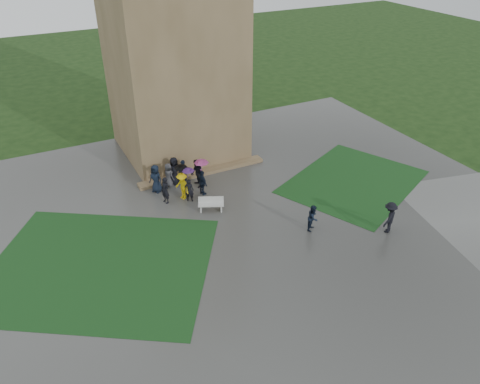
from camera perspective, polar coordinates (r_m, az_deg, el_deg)
name	(u,v)px	position (r m, az deg, el deg)	size (l,w,h in m)	color
ground	(283,263)	(24.38, 5.32, -8.58)	(120.00, 120.00, 0.00)	black
plaza	(264,241)	(25.70, 2.98, -6.04)	(34.00, 34.00, 0.02)	#363633
lawn_inset_left	(99,266)	(25.10, -16.76, -8.61)	(11.00, 9.00, 0.01)	#113314
lawn_inset_right	(353,182)	(32.00, 13.66, 1.24)	(9.00, 7.00, 0.01)	#113314
tower	(171,25)	(33.00, -8.40, 19.47)	(8.00, 8.00, 18.00)	brown
tower_plinth	(203,172)	(32.16, -4.57, 2.46)	(9.00, 0.80, 0.22)	brown
bench	(211,204)	(27.97, -3.55, -1.47)	(1.58, 1.06, 0.88)	#B7B6B2
visitor_cluster	(181,177)	(29.67, -7.17, 1.79)	(3.43, 3.26, 2.49)	black
pedestrian_mid	(313,218)	(26.46, 8.90, -3.10)	(0.76, 0.43, 1.56)	black
pedestrian_near	(389,217)	(27.17, 17.75, -2.96)	(1.21, 0.63, 1.88)	black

